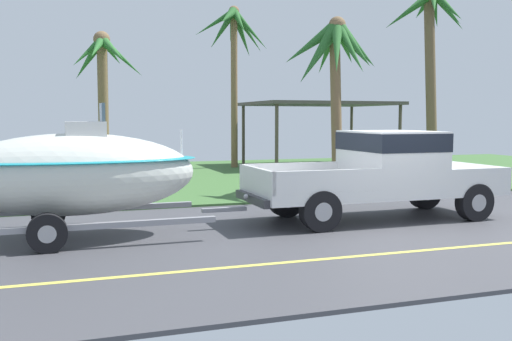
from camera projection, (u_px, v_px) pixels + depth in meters
The scene contains 8 objects.
ground at pixel (254, 184), 19.32m from camera, with size 36.00×22.00×0.11m.
pickup_truck_towing at pixel (389, 170), 12.56m from camera, with size 5.71×2.05×1.90m.
boat_on_trailer at pixel (73, 174), 10.41m from camera, with size 5.73×2.27×2.44m.
carport_awning at pixel (319, 105), 25.76m from camera, with size 6.14×4.79×2.87m.
palm_tree_near_left at pixel (335, 57), 16.25m from camera, with size 2.79×3.33×5.00m.
palm_tree_near_right at pixel (234, 39), 24.64m from camera, with size 3.06×2.94×6.90m.
palm_tree_far_left at pixel (431, 33), 22.22m from camera, with size 3.20×3.23×7.23m.
palm_tree_far_right at pixel (102, 70), 21.39m from camera, with size 2.74×2.91×5.37m.
Camera 1 is at (-6.24, -9.78, 2.18)m, focal length 40.75 mm.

